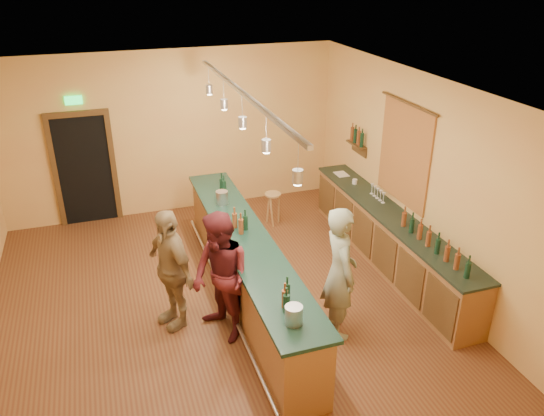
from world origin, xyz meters
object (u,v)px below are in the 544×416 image
object	(u,v)px
bar_stool	(273,200)
customer_a	(221,278)
back_counter	(389,238)
customer_b	(170,269)
bartender	(340,273)
tasting_bar	(246,263)

from	to	relation	value
bar_stool	customer_a	bearing A→B (deg)	-120.19
back_counter	customer_b	size ratio (longest dim) A/B	2.58
bartender	customer_a	world-z (taller)	bartender
bartender	customer_a	size ratio (longest dim) A/B	1.03
back_counter	bartender	distance (m)	2.11
tasting_bar	customer_b	bearing A→B (deg)	-167.03
back_counter	bar_stool	world-z (taller)	back_counter
back_counter	bar_stool	size ratio (longest dim) A/B	7.07
bartender	bar_stool	bearing A→B (deg)	1.73
bartender	bar_stool	xyz separation A→B (m)	(0.21, 3.37, -0.44)
tasting_bar	customer_b	world-z (taller)	customer_b
bartender	customer_a	bearing A→B (deg)	79.61
bartender	customer_b	xyz separation A→B (m)	(-2.09, 0.91, -0.06)
tasting_bar	customer_a	distance (m)	0.98
bartender	bar_stool	world-z (taller)	bartender
customer_a	bar_stool	bearing A→B (deg)	130.51
tasting_bar	customer_a	size ratio (longest dim) A/B	2.80
customer_b	tasting_bar	bearing A→B (deg)	81.40
back_counter	bar_stool	xyz separation A→B (m)	(-1.35, 2.02, 0.01)
customer_a	bar_stool	size ratio (longest dim) A/B	2.83
bar_stool	tasting_bar	bearing A→B (deg)	-117.92
back_counter	tasting_bar	distance (m)	2.52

